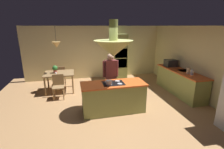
{
  "coord_description": "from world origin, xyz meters",
  "views": [
    {
      "loc": [
        -1.1,
        -4.7,
        2.55
      ],
      "look_at": [
        0.1,
        0.4,
        1.0
      ],
      "focal_mm": 26.53,
      "sensor_mm": 36.0,
      "label": 1
    }
  ],
  "objects": [
    {
      "name": "canister_sugar",
      "position": [
        2.84,
        0.18,
        1.02
      ],
      "size": [
        0.14,
        0.14,
        0.21
      ],
      "primitive_type": "cylinder",
      "color": "#E0B78C",
      "rests_on": "counter_run_right"
    },
    {
      "name": "counter_run_right",
      "position": [
        2.84,
        0.6,
        0.46
      ],
      "size": [
        0.73,
        2.44,
        0.91
      ],
      "color": "#8C934C",
      "rests_on": "ground"
    },
    {
      "name": "chair_facing_island",
      "position": [
        -1.7,
        1.21,
        0.5
      ],
      "size": [
        0.4,
        0.4,
        0.87
      ],
      "color": "#947148",
      "rests_on": "ground"
    },
    {
      "name": "wall_back",
      "position": [
        0.0,
        3.45,
        1.27
      ],
      "size": [
        6.8,
        0.1,
        2.55
      ],
      "primitive_type": "cube",
      "color": "beige",
      "rests_on": "ground"
    },
    {
      "name": "oven_tower",
      "position": [
        1.1,
        3.04,
        1.09
      ],
      "size": [
        0.66,
        0.62,
        2.18
      ],
      "color": "#8C934C",
      "rests_on": "ground"
    },
    {
      "name": "person_at_island",
      "position": [
        0.06,
        0.46,
        0.97
      ],
      "size": [
        0.53,
        0.23,
        1.69
      ],
      "color": "tan",
      "rests_on": "ground"
    },
    {
      "name": "ground",
      "position": [
        0.0,
        0.0,
        0.0
      ],
      "size": [
        8.16,
        8.16,
        0.0
      ],
      "primitive_type": "plane",
      "color": "#AD7F51"
    },
    {
      "name": "range_hood",
      "position": [
        0.0,
        -0.2,
        1.96
      ],
      "size": [
        1.1,
        1.1,
        1.0
      ],
      "color": "#8C934C"
    },
    {
      "name": "dining_table",
      "position": [
        -1.7,
        1.9,
        0.67
      ],
      "size": [
        1.13,
        0.94,
        0.76
      ],
      "color": "#947148",
      "rests_on": "ground"
    },
    {
      "name": "potted_plant_on_table",
      "position": [
        -1.84,
        1.92,
        0.93
      ],
      "size": [
        0.2,
        0.2,
        0.3
      ],
      "color": "#99382D",
      "rests_on": "dining_table"
    },
    {
      "name": "pendant_light_over_table",
      "position": [
        -1.7,
        1.9,
        1.86
      ],
      "size": [
        0.32,
        0.32,
        0.82
      ],
      "color": "#E0B266"
    },
    {
      "name": "microwave_on_counter",
      "position": [
        2.84,
        1.32,
        1.05
      ],
      "size": [
        0.46,
        0.36,
        0.28
      ],
      "primitive_type": "cube",
      "color": "#232326",
      "rests_on": "counter_run_right"
    },
    {
      "name": "cooking_pot_on_cooktop",
      "position": [
        -0.16,
        -0.33,
        0.99
      ],
      "size": [
        0.18,
        0.18,
        0.12
      ],
      "primitive_type": "cylinder",
      "color": "#B2B2B7",
      "rests_on": "kitchen_island"
    },
    {
      "name": "wall_right",
      "position": [
        3.25,
        0.4,
        1.27
      ],
      "size": [
        0.1,
        7.2,
        2.55
      ],
      "primitive_type": "cube",
      "color": "beige",
      "rests_on": "ground"
    },
    {
      "name": "canister_flour",
      "position": [
        2.84,
        0.0,
        1.0
      ],
      "size": [
        0.11,
        0.11,
        0.19
      ],
      "primitive_type": "cylinder",
      "color": "silver",
      "rests_on": "counter_run_right"
    },
    {
      "name": "chair_by_back_wall",
      "position": [
        -1.7,
        2.59,
        0.5
      ],
      "size": [
        0.4,
        0.4,
        0.87
      ],
      "rotation": [
        0.0,
        0.0,
        3.14
      ],
      "color": "#947148",
      "rests_on": "ground"
    },
    {
      "name": "kitchen_island",
      "position": [
        0.0,
        -0.2,
        0.46
      ],
      "size": [
        1.92,
        0.78,
        0.93
      ],
      "color": "#8C934C",
      "rests_on": "ground"
    },
    {
      "name": "cup_on_table",
      "position": [
        -1.8,
        1.67,
        0.81
      ],
      "size": [
        0.07,
        0.07,
        0.09
      ],
      "primitive_type": "cylinder",
      "color": "white",
      "rests_on": "dining_table"
    }
  ]
}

